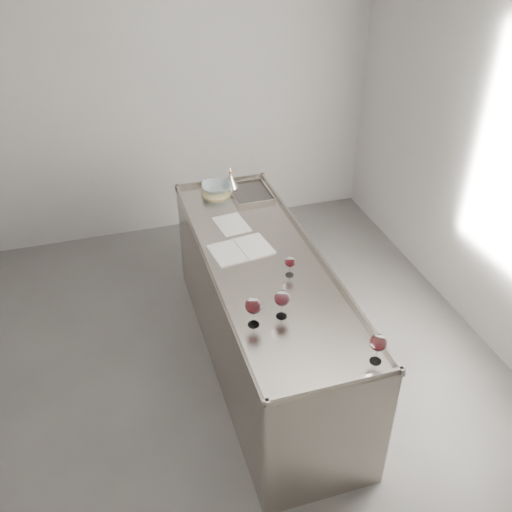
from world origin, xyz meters
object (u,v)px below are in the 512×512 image
object	(u,v)px
wine_glass_small	(290,262)
wine_funnel	(231,181)
counter	(263,313)
wine_glass_middle	(282,299)
wine_glass_right	(378,343)
notebook	(241,249)
wine_glass_left	(253,306)
ceramic_bowl	(216,188)

from	to	relation	value
wine_glass_small	wine_funnel	world-z (taller)	wine_funnel
counter	wine_glass_small	distance (m)	0.62
counter	wine_glass_middle	world-z (taller)	wine_glass_middle
wine_glass_middle	wine_glass_right	bearing A→B (deg)	-54.23
counter	notebook	size ratio (longest dim) A/B	5.56
wine_glass_left	wine_glass_small	size ratio (longest dim) A/B	1.35
counter	notebook	xyz separation A→B (m)	(-0.12, 0.16, 0.47)
notebook	wine_funnel	xyz separation A→B (m)	(0.17, 0.92, 0.05)
counter	ceramic_bowl	size ratio (longest dim) A/B	10.36
wine_funnel	counter	bearing A→B (deg)	-93.03
counter	wine_glass_right	distance (m)	1.26
ceramic_bowl	counter	bearing A→B (deg)	-85.64
wine_glass_right	wine_glass_left	bearing A→B (deg)	138.58
wine_glass_right	wine_funnel	world-z (taller)	wine_funnel
wine_glass_small	wine_funnel	xyz separation A→B (m)	(-0.05, 1.30, -0.04)
notebook	wine_funnel	world-z (taller)	wine_funnel
wine_glass_middle	wine_glass_small	distance (m)	0.41
wine_glass_right	wine_glass_middle	bearing A→B (deg)	125.77
wine_glass_middle	counter	bearing A→B (deg)	82.20
wine_glass_left	wine_funnel	xyz separation A→B (m)	(0.32, 1.69, -0.08)
wine_funnel	wine_glass_left	bearing A→B (deg)	-100.57
wine_glass_small	ceramic_bowl	distance (m)	1.25
wine_glass_middle	wine_glass_right	world-z (taller)	wine_glass_middle
wine_funnel	ceramic_bowl	bearing A→B (deg)	-154.85
ceramic_bowl	wine_funnel	bearing A→B (deg)	25.15
wine_glass_left	wine_glass_middle	size ratio (longest dim) A/B	1.04
notebook	counter	bearing A→B (deg)	-61.50
wine_glass_small	notebook	bearing A→B (deg)	120.40
ceramic_bowl	wine_glass_right	bearing A→B (deg)	-80.46
wine_glass_left	wine_glass_small	world-z (taller)	wine_glass_left
wine_glass_left	wine_glass_middle	bearing A→B (deg)	7.34
wine_glass_left	ceramic_bowl	world-z (taller)	wine_glass_left
wine_glass_left	wine_glass_small	bearing A→B (deg)	47.44
wine_glass_middle	ceramic_bowl	world-z (taller)	wine_glass_middle
ceramic_bowl	wine_funnel	size ratio (longest dim) A/B	1.29
counter	ceramic_bowl	distance (m)	1.14
wine_glass_middle	wine_funnel	xyz separation A→B (m)	(0.14, 1.67, -0.07)
counter	wine_glass_right	bearing A→B (deg)	-75.73
wine_glass_middle	wine_glass_right	xyz separation A→B (m)	(0.36, -0.49, -0.00)
counter	wine_glass_small	size ratio (longest dim) A/B	17.24
counter	wine_glass_small	xyz separation A→B (m)	(0.10, -0.22, 0.57)
counter	wine_funnel	world-z (taller)	wine_funnel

